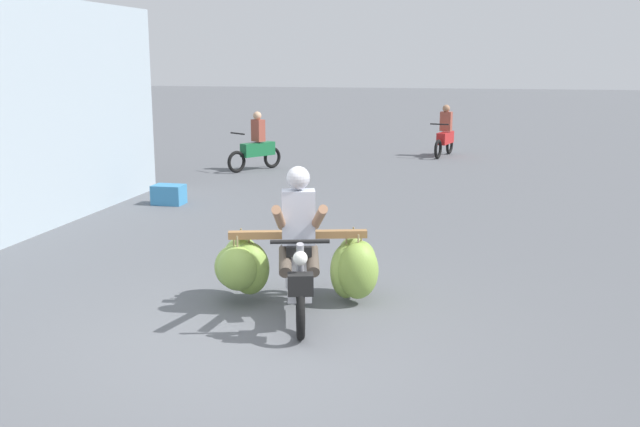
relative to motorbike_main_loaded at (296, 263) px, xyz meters
The scene contains 5 objects.
ground_plane 1.39m from the motorbike_main_loaded, 96.61° to the right, with size 120.00×120.00×0.00m, color #56595E.
motorbike_main_loaded is the anchor object (origin of this frame).
motorbike_distant_ahead_left 9.94m from the motorbike_main_loaded, 109.76° to the left, with size 0.97×1.40×1.40m.
motorbike_distant_ahead_right 12.95m from the motorbike_main_loaded, 86.01° to the left, with size 0.60×1.60×1.40m.
produce_crate 6.19m from the motorbike_main_loaded, 126.67° to the left, with size 0.56×0.40×0.36m, color teal.
Camera 1 is at (2.07, -6.14, 2.65)m, focal length 41.28 mm.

